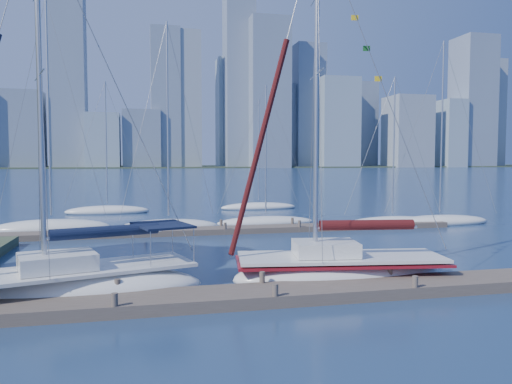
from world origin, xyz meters
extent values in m
plane|color=navy|center=(0.00, 0.00, 0.00)|extent=(700.00, 700.00, 0.00)
cube|color=brown|center=(0.00, 0.00, 0.20)|extent=(26.00, 2.00, 0.40)
cube|color=brown|center=(2.00, 16.00, 0.18)|extent=(30.00, 1.80, 0.36)
cube|color=#38472D|center=(0.00, 320.00, 0.00)|extent=(800.00, 100.00, 1.50)
ellipsoid|color=silver|center=(-6.43, 1.93, 0.25)|extent=(9.15, 5.20, 1.53)
cube|color=silver|center=(-6.43, 1.93, 0.97)|extent=(8.47, 4.80, 0.12)
cube|color=silver|center=(-7.01, 1.76, 1.32)|extent=(2.87, 2.47, 0.56)
cylinder|color=silver|center=(-7.40, 1.64, 7.00)|extent=(0.18, 0.18, 11.96)
cylinder|color=silver|center=(-5.43, 2.23, 2.14)|extent=(3.98, 1.26, 0.10)
cylinder|color=black|center=(-5.43, 2.23, 2.24)|extent=(3.75, 1.46, 0.41)
cube|color=black|center=(-3.43, 2.82, 2.34)|extent=(2.44, 2.84, 0.08)
ellipsoid|color=silver|center=(3.46, 2.06, 0.25)|extent=(8.97, 4.04, 1.52)
cube|color=silver|center=(3.46, 2.06, 0.96)|extent=(8.31, 3.73, 0.12)
cube|color=silver|center=(2.86, 2.14, 1.32)|extent=(2.67, 2.17, 0.56)
cylinder|color=silver|center=(2.46, 2.20, 7.45)|extent=(0.18, 0.18, 12.86)
cylinder|color=silver|center=(4.49, 1.91, 2.13)|extent=(4.07, 0.69, 0.10)
cylinder|color=#3C0D0D|center=(4.49, 1.91, 2.23)|extent=(3.79, 0.94, 0.41)
cube|color=maroon|center=(3.46, 2.06, 0.79)|extent=(8.51, 3.87, 0.10)
ellipsoid|color=silver|center=(-10.10, 19.09, 0.22)|extent=(8.04, 4.81, 1.23)
cylinder|color=silver|center=(-10.10, 19.09, 8.24)|extent=(0.13, 0.13, 14.24)
ellipsoid|color=silver|center=(-2.42, 18.00, 0.21)|extent=(7.16, 4.46, 1.13)
cylinder|color=silver|center=(-2.42, 18.00, 7.50)|extent=(0.12, 0.12, 12.96)
ellipsoid|color=silver|center=(4.72, 19.29, 0.18)|extent=(7.51, 4.46, 0.96)
cylinder|color=silver|center=(4.72, 19.29, 5.54)|extent=(0.11, 0.11, 9.34)
ellipsoid|color=silver|center=(13.77, 17.08, 0.18)|extent=(7.39, 3.16, 0.97)
cylinder|color=silver|center=(13.77, 17.08, 5.85)|extent=(0.11, 0.11, 9.93)
ellipsoid|color=silver|center=(17.40, 16.68, 0.19)|extent=(8.20, 4.76, 1.04)
cylinder|color=silver|center=(17.40, 16.68, 7.20)|extent=(0.11, 0.11, 12.50)
ellipsoid|color=silver|center=(-7.23, 30.09, 0.19)|extent=(7.44, 2.58, 1.05)
cylinder|color=silver|center=(-7.23, 30.09, 6.33)|extent=(0.11, 0.11, 10.75)
ellipsoid|color=silver|center=(6.90, 30.98, 0.18)|extent=(7.62, 4.57, 0.97)
cylinder|color=silver|center=(6.90, 30.98, 5.76)|extent=(0.11, 0.11, 9.76)
cube|color=slate|center=(-69.73, 287.50, 21.70)|extent=(23.00, 17.63, 43.40)
cube|color=gray|center=(-47.55, 309.43, 19.91)|extent=(16.08, 17.61, 39.82)
cube|color=gray|center=(-25.94, 284.92, 15.72)|extent=(18.97, 19.81, 31.45)
cube|color=slate|center=(-4.22, 286.68, 16.99)|extent=(21.65, 16.86, 33.98)
cube|color=gray|center=(21.35, 289.48, 40.84)|extent=(18.97, 14.99, 81.68)
cube|color=gray|center=(51.90, 304.67, 34.74)|extent=(16.84, 17.46, 69.49)
cube|color=slate|center=(70.99, 278.50, 44.71)|extent=(23.59, 18.95, 89.42)
cube|color=gray|center=(91.42, 294.72, 26.27)|extent=(15.27, 17.11, 52.54)
cube|color=gray|center=(115.77, 279.60, 27.97)|extent=(24.14, 18.80, 55.93)
cube|color=slate|center=(147.05, 309.52, 29.14)|extent=(14.96, 17.52, 58.28)
cube|color=gray|center=(164.09, 278.94, 22.88)|extent=(25.38, 23.94, 45.76)
cube|color=gray|center=(194.50, 279.05, 22.02)|extent=(14.35, 21.38, 44.03)
cube|color=slate|center=(213.93, 282.23, 43.40)|extent=(22.59, 23.60, 86.79)
cube|color=gray|center=(241.25, 301.60, 38.30)|extent=(17.46, 17.08, 76.59)
cube|color=slate|center=(-45.00, 290.00, 57.33)|extent=(19.57, 18.00, 114.67)
cube|color=slate|center=(10.00, 290.00, 41.35)|extent=(17.18, 18.00, 82.70)
cube|color=slate|center=(55.00, 290.00, 53.19)|extent=(17.84, 18.00, 106.38)
cube|color=slate|center=(100.00, 290.00, 38.87)|extent=(18.54, 18.00, 77.74)
camera|label=1|loc=(-4.13, -16.21, 4.80)|focal=35.00mm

